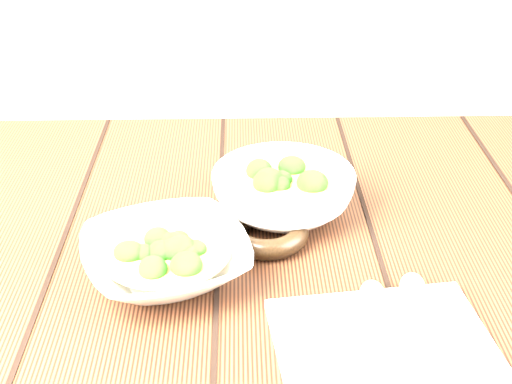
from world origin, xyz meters
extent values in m
cube|color=#391D10|center=(0.00, 0.00, 0.73)|extent=(1.20, 0.80, 0.04)
cube|color=#391D10|center=(0.54, 0.34, 0.35)|extent=(0.07, 0.07, 0.71)
imported|color=silver|center=(-0.08, -0.06, 0.77)|extent=(0.25, 0.25, 0.05)
cylinder|color=olive|center=(-0.08, -0.06, 0.79)|extent=(0.15, 0.15, 0.00)
ellipsoid|color=#317D1B|center=(-0.06, -0.05, 0.79)|extent=(0.03, 0.03, 0.02)
ellipsoid|color=#317D1B|center=(-0.06, -0.03, 0.79)|extent=(0.03, 0.03, 0.02)
ellipsoid|color=#317D1B|center=(-0.09, -0.01, 0.79)|extent=(0.03, 0.03, 0.02)
ellipsoid|color=#317D1B|center=(-0.10, -0.04, 0.79)|extent=(0.03, 0.03, 0.02)
ellipsoid|color=#317D1B|center=(-0.12, -0.05, 0.79)|extent=(0.03, 0.03, 0.02)
ellipsoid|color=#317D1B|center=(-0.12, -0.08, 0.79)|extent=(0.03, 0.03, 0.02)
ellipsoid|color=#317D1B|center=(-0.09, -0.08, 0.79)|extent=(0.03, 0.03, 0.02)
ellipsoid|color=#317D1B|center=(-0.06, -0.09, 0.79)|extent=(0.03, 0.03, 0.02)
ellipsoid|color=#317D1B|center=(-0.03, -0.08, 0.79)|extent=(0.03, 0.03, 0.02)
imported|color=silver|center=(0.07, 0.08, 0.78)|extent=(0.24, 0.24, 0.06)
cylinder|color=olive|center=(0.07, 0.08, 0.80)|extent=(0.15, 0.15, 0.00)
ellipsoid|color=#317D1B|center=(0.08, 0.09, 0.81)|extent=(0.03, 0.03, 0.03)
ellipsoid|color=#317D1B|center=(0.07, 0.12, 0.81)|extent=(0.03, 0.03, 0.03)
ellipsoid|color=#317D1B|center=(0.02, 0.10, 0.81)|extent=(0.03, 0.03, 0.03)
ellipsoid|color=#317D1B|center=(0.05, 0.07, 0.81)|extent=(0.03, 0.03, 0.03)
ellipsoid|color=#317D1B|center=(0.09, 0.06, 0.81)|extent=(0.03, 0.03, 0.03)
torus|color=black|center=(0.04, 0.01, 0.76)|extent=(0.14, 0.14, 0.03)
cube|color=beige|center=(0.16, -0.20, 0.76)|extent=(0.24, 0.21, 0.01)
cylinder|color=#A09D8D|center=(0.14, -0.20, 0.77)|extent=(0.03, 0.14, 0.01)
ellipsoid|color=#A09D8D|center=(0.15, -0.12, 0.77)|extent=(0.04, 0.06, 0.01)
cylinder|color=#A09D8D|center=(0.18, -0.19, 0.77)|extent=(0.04, 0.14, 0.01)
ellipsoid|color=#A09D8D|center=(0.20, -0.10, 0.77)|extent=(0.04, 0.06, 0.01)
camera|label=1|loc=(0.01, -0.75, 1.26)|focal=50.00mm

